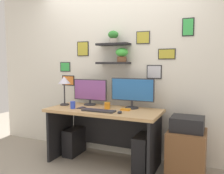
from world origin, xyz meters
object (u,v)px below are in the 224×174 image
printer (187,124)px  keyboard (99,111)px  computer_mouse (120,112)px  coffee_mug (107,106)px  computer_tower_right (143,153)px  pen_cup (73,105)px  scissors_tray (126,109)px  computer_tower_left (74,141)px  monitor_right (132,91)px  drawer_cabinet (186,153)px  monitor_left (90,91)px  cell_phone (81,108)px  desk (105,124)px  desk_lamp (64,83)px

printer → keyboard: bearing=-167.7°
computer_mouse → coffee_mug: 0.34m
computer_tower_right → pen_cup: bearing=-172.0°
scissors_tray → computer_tower_left: 1.02m
keyboard → computer_mouse: 0.30m
printer → computer_tower_left: (-1.63, 0.04, -0.45)m
scissors_tray → printer: size_ratio=0.32×
coffee_mug → printer: (1.05, 0.03, -0.15)m
monitor_right → computer_tower_right: 0.82m
pen_cup → keyboard: bearing=-4.7°
keyboard → drawer_cabinet: bearing=12.3°
monitor_left → cell_phone: 0.34m
scissors_tray → drawer_cabinet: size_ratio=0.21×
desk → monitor_right: 0.58m
monitor_left → monitor_right: (0.66, 0.00, 0.03)m
monitor_right → keyboard: bearing=-130.0°
keyboard → computer_tower_left: keyboard is taller
desk_lamp → drawer_cabinet: 1.92m
drawer_cabinet → computer_tower_left: bearing=178.5°
printer → drawer_cabinet: bearing=0.0°
monitor_left → scissors_tray: (0.63, -0.18, -0.19)m
monitor_left → scissors_tray: monitor_left is taller
scissors_tray → keyboard: bearing=-144.6°
keyboard → coffee_mug: size_ratio=4.89×
cell_phone → computer_tower_right: 1.02m
coffee_mug → computer_tower_left: size_ratio=0.22×
desk_lamp → computer_mouse: bearing=-12.6°
pen_cup → printer: pen_cup is taller
monitor_right → computer_tower_left: bearing=-173.0°
printer → computer_tower_right: (-0.53, -0.06, -0.42)m
monitor_left → computer_tower_left: monitor_left is taller
scissors_tray → printer: 0.79m
cell_phone → scissors_tray: (0.62, 0.10, 0.01)m
coffee_mug → printer: size_ratio=0.24×
coffee_mug → drawer_cabinet: size_ratio=0.16×
computer_tower_left → pen_cup: bearing=-59.7°
drawer_cabinet → keyboard: bearing=-167.7°
monitor_right → keyboard: 0.55m
cell_phone → computer_mouse: bearing=-6.6°
pen_cup → scissors_tray: 0.73m
keyboard → pen_cup: size_ratio=4.40×
desk_lamp → pen_cup: size_ratio=4.24×
keyboard → computer_tower_left: 0.84m
monitor_left → scissors_tray: size_ratio=4.47×
desk → pen_cup: bearing=-155.3°
keyboard → desk: bearing=91.7°
desk_lamp → coffee_mug: size_ratio=4.71×
cell_phone → coffee_mug: (0.35, 0.10, 0.04)m
drawer_cabinet → pen_cup: bearing=-172.3°
coffee_mug → scissors_tray: bearing=0.9°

